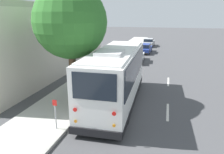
{
  "coord_description": "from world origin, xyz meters",
  "views": [
    {
      "loc": [
        -11.35,
        -2.68,
        5.48
      ],
      "look_at": [
        2.49,
        0.84,
        1.3
      ],
      "focal_mm": 35.0,
      "sensor_mm": 36.0,
      "label": 1
    }
  ],
  "objects": [
    {
      "name": "fire_hydrant",
      "position": [
        8.86,
        2.29,
        0.55
      ],
      "size": [
        0.22,
        0.22,
        0.81
      ],
      "color": "#99999E",
      "rests_on": "sidewalk_slab"
    },
    {
      "name": "lane_stripe_mid",
      "position": [
        0.64,
        -2.96,
        0.0
      ],
      "size": [
        2.4,
        0.14,
        0.01
      ],
      "primitive_type": "cube",
      "color": "silver",
      "rests_on": "ground"
    },
    {
      "name": "building_backdrop",
      "position": [
        7.5,
        9.49,
        2.94
      ],
      "size": [
        19.93,
        6.47,
        6.26
      ],
      "color": "beige",
      "rests_on": "ground"
    },
    {
      "name": "lane_stripe_ahead",
      "position": [
        6.64,
        -2.96,
        0.0
      ],
      "size": [
        2.4,
        0.14,
        0.01
      ],
      "primitive_type": "cube",
      "color": "silver",
      "rests_on": "ground"
    },
    {
      "name": "sidewalk_slab",
      "position": [
        0.0,
        3.43,
        0.07
      ],
      "size": [
        80.0,
        3.14,
        0.15
      ],
      "primitive_type": "cube",
      "color": "#B2AFA8",
      "rests_on": "ground"
    },
    {
      "name": "parked_sedan_blue",
      "position": [
        20.15,
        0.49,
        0.59
      ],
      "size": [
        4.68,
        1.92,
        1.27
      ],
      "rotation": [
        0.0,
        0.0,
        -0.04
      ],
      "color": "navy",
      "rests_on": "ground"
    },
    {
      "name": "curb_strip",
      "position": [
        0.0,
        1.79,
        0.07
      ],
      "size": [
        80.0,
        0.14,
        0.15
      ],
      "primitive_type": "cube",
      "color": "#9D9A94",
      "rests_on": "ground"
    },
    {
      "name": "street_tree",
      "position": [
        0.8,
        2.89,
        5.28
      ],
      "size": [
        4.32,
        4.32,
        7.66
      ],
      "color": "brown",
      "rests_on": "sidewalk_slab"
    },
    {
      "name": "parked_sedan_white",
      "position": [
        13.8,
        0.75,
        0.6
      ],
      "size": [
        4.68,
        1.88,
        1.3
      ],
      "rotation": [
        0.0,
        0.0,
        0.06
      ],
      "color": "silver",
      "rests_on": "ground"
    },
    {
      "name": "parked_sedan_silver",
      "position": [
        26.8,
        0.52,
        0.62
      ],
      "size": [
        4.49,
        1.83,
        1.33
      ],
      "rotation": [
        0.0,
        0.0,
        -0.02
      ],
      "color": "#A8AAAF",
      "rests_on": "ground"
    },
    {
      "name": "sign_post_far",
      "position": [
        -1.05,
        2.21,
        1.01
      ],
      "size": [
        0.06,
        0.22,
        1.67
      ],
      "color": "gray",
      "rests_on": "sidewalk_slab"
    },
    {
      "name": "ground_plane",
      "position": [
        0.0,
        0.0,
        0.0
      ],
      "size": [
        160.0,
        160.0,
        0.0
      ],
      "primitive_type": "plane",
      "color": "#474749"
    },
    {
      "name": "sign_post_near",
      "position": [
        -2.94,
        2.21,
        0.92
      ],
      "size": [
        0.06,
        0.22,
        1.48
      ],
      "color": "gray",
      "rests_on": "sidewalk_slab"
    },
    {
      "name": "shuttle_bus",
      "position": [
        1.14,
        0.24,
        1.92
      ],
      "size": [
        9.09,
        2.84,
        3.58
      ],
      "rotation": [
        0.0,
        0.0,
        0.02
      ],
      "color": "white",
      "rests_on": "ground"
    }
  ]
}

